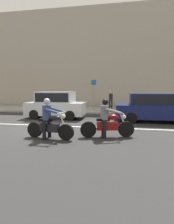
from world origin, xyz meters
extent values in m
plane|color=#2A2A2A|center=(0.00, 0.00, 0.00)|extent=(80.00, 80.00, 0.00)
cube|color=#99968E|center=(0.00, 8.00, 0.07)|extent=(40.00, 4.40, 0.14)
cube|color=#A89E8E|center=(0.00, 11.40, 5.13)|extent=(40.00, 1.40, 10.26)
cube|color=silver|center=(0.23, 0.90, 0.00)|extent=(18.00, 0.14, 0.01)
cylinder|color=black|center=(1.78, -1.68, 0.32)|extent=(0.65, 0.21, 0.64)
cylinder|color=black|center=(0.38, -1.47, 0.32)|extent=(0.65, 0.21, 0.64)
cylinder|color=silver|center=(1.66, -1.66, 0.70)|extent=(0.38, 0.11, 0.82)
cube|color=black|center=(1.08, -1.57, 0.46)|extent=(0.81, 0.39, 0.32)
ellipsoid|color=black|center=(1.30, -1.61, 0.86)|extent=(0.51, 0.31, 0.22)
cube|color=black|center=(0.90, -1.55, 0.76)|extent=(0.55, 0.31, 0.10)
cylinder|color=silver|center=(1.60, -1.65, 1.08)|extent=(0.14, 0.70, 0.04)
sphere|color=silver|center=(1.68, -1.66, 0.94)|extent=(0.17, 0.17, 0.17)
cylinder|color=silver|center=(0.81, -1.37, 0.34)|extent=(0.70, 0.17, 0.07)
cylinder|color=black|center=(0.91, -1.75, 0.37)|extent=(0.17, 0.17, 0.74)
cylinder|color=black|center=(0.97, -1.35, 0.37)|extent=(0.17, 0.17, 0.74)
cylinder|color=navy|center=(0.96, -1.56, 1.05)|extent=(0.39, 0.39, 0.59)
cylinder|color=navy|center=(1.25, -1.82, 1.15)|extent=(0.67, 0.19, 0.24)
cylinder|color=navy|center=(1.31, -1.39, 1.15)|extent=(0.67, 0.19, 0.24)
sphere|color=tan|center=(0.98, -1.56, 1.46)|extent=(0.20, 0.20, 0.20)
sphere|color=#B7B7BC|center=(0.98, -1.56, 1.49)|extent=(0.25, 0.25, 0.25)
cylinder|color=black|center=(4.08, -0.76, 0.33)|extent=(0.67, 0.26, 0.66)
cylinder|color=black|center=(2.55, -1.11, 0.33)|extent=(0.67, 0.26, 0.66)
cylinder|color=silver|center=(3.96, -0.79, 0.66)|extent=(0.34, 0.13, 0.72)
cube|color=maroon|center=(3.32, -0.93, 0.47)|extent=(0.90, 0.46, 0.32)
ellipsoid|color=maroon|center=(3.53, -0.89, 0.84)|extent=(0.52, 0.34, 0.22)
cube|color=black|center=(3.14, -0.97, 0.74)|extent=(0.56, 0.35, 0.10)
cylinder|color=silver|center=(3.90, -0.80, 0.99)|extent=(0.19, 0.69, 0.04)
sphere|color=silver|center=(3.98, -0.79, 0.85)|extent=(0.17, 0.17, 0.17)
cylinder|color=silver|center=(2.99, -0.84, 0.35)|extent=(0.70, 0.22, 0.07)
cylinder|color=black|center=(3.22, -1.16, 0.36)|extent=(0.18, 0.18, 0.72)
cylinder|color=black|center=(3.13, -0.77, 0.36)|extent=(0.18, 0.18, 0.72)
cylinder|color=slate|center=(3.20, -0.96, 1.02)|extent=(0.41, 0.41, 0.57)
cylinder|color=slate|center=(3.60, -1.10, 1.09)|extent=(0.75, 0.25, 0.29)
cylinder|color=slate|center=(3.50, -0.67, 1.09)|extent=(0.75, 0.25, 0.29)
sphere|color=tan|center=(3.22, -0.96, 1.42)|extent=(0.20, 0.20, 0.20)
sphere|color=black|center=(3.22, -0.96, 1.45)|extent=(0.25, 0.25, 0.25)
cube|color=#B2B5BA|center=(-0.47, 3.44, 0.66)|extent=(3.90, 1.70, 0.84)
cube|color=#B2B5BA|center=(-0.47, 3.44, 1.44)|extent=(2.42, 1.56, 0.72)
cube|color=black|center=(-0.47, 3.44, 1.44)|extent=(2.23, 1.59, 0.58)
cylinder|color=black|center=(0.74, 3.44, 0.32)|extent=(0.64, 1.76, 0.64)
cylinder|color=black|center=(-1.68, 3.44, 0.32)|extent=(0.64, 1.76, 0.64)
cube|color=#11194C|center=(5.94, 3.13, 0.64)|extent=(4.70, 1.76, 0.80)
cube|color=#11194C|center=(5.70, 3.13, 1.38)|extent=(2.59, 1.62, 0.68)
cube|color=black|center=(5.70, 3.13, 1.38)|extent=(2.38, 1.65, 0.54)
cylinder|color=black|center=(4.48, 3.13, 0.32)|extent=(0.64, 1.82, 0.64)
cylinder|color=gray|center=(1.38, 8.57, 1.48)|extent=(0.08, 0.08, 2.69)
cube|color=#1959B2|center=(1.38, 8.54, 2.58)|extent=(0.44, 0.03, 0.44)
cylinder|color=black|center=(2.90, 8.17, 0.55)|extent=(0.14, 0.14, 0.83)
cylinder|color=black|center=(3.10, 8.17, 0.55)|extent=(0.14, 0.14, 0.83)
cylinder|color=black|center=(3.00, 8.17, 1.27)|extent=(0.34, 0.34, 0.60)
sphere|color=tan|center=(3.00, 8.17, 1.67)|extent=(0.21, 0.21, 0.21)
camera|label=1|loc=(3.80, -8.32, 1.98)|focal=29.27mm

